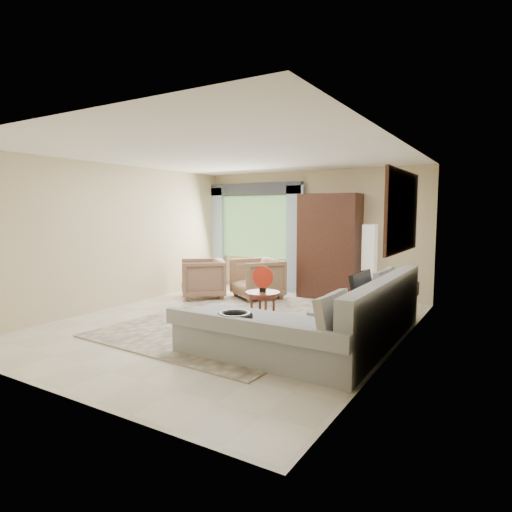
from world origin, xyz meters
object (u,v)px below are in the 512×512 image
Objects in this scene: sectional_sofa at (335,324)px; tv_screen at (362,290)px; coffee_table at (263,308)px; armchair_left at (203,278)px; armoire at (329,246)px; potted_plant at (209,277)px; floor_lamp at (369,263)px; armchair_right at (257,279)px.

sectional_sofa is 0.58m from tv_screen.
tv_screen is 1.39× the size of coffee_table.
armchair_left is 0.41× the size of armoire.
armoire is (2.71, 0.45, 0.79)m from potted_plant.
armchair_left reaches higher than coffee_table.
armoire is 0.86m from floor_lamp.
floor_lamp reaches higher than sectional_sofa.
coffee_table is 0.35× the size of floor_lamp.
sectional_sofa is 1.65× the size of armoire.
armchair_left is at bearing -155.09° from floor_lamp.
potted_plant is (-4.21, 2.18, -0.46)m from tv_screen.
tv_screen is 0.83× the size of armchair_right.
armchair_right reaches higher than coffee_table.
armchair_left is (-3.42, 1.57, 0.11)m from sectional_sofa.
tv_screen reaches higher than coffee_table.
floor_lamp is (2.99, 1.39, 0.35)m from armchair_left.
potted_plant is (-0.52, 0.88, -0.13)m from armchair_left.
potted_plant is 3.58m from floor_lamp.
tv_screen reaches higher than armchair_right.
tv_screen is at bearing -75.43° from floor_lamp.
potted_plant is 0.35× the size of floor_lamp.
sectional_sofa is 3.03m from floor_lamp.
tv_screen reaches higher than armchair_left.
armchair_right reaches higher than armchair_left.
armoire reaches higher than potted_plant.
coffee_table is 2.47m from armchair_left.
armchair_left is 0.98× the size of armchair_right.
sectional_sofa is 3.77m from armchair_left.
coffee_table is at bearing 177.64° from tv_screen.
floor_lamp reaches higher than armchair_left.
armchair_right is 2.22m from floor_lamp.
armchair_left is 0.58× the size of floor_lamp.
tv_screen is 3.05m from armoire.
tv_screen reaches higher than sectional_sofa.
armoire is at bearing 88.65° from coffee_table.
sectional_sofa reaches higher than armchair_left.
coffee_table is 1.02× the size of potted_plant.
coffee_table is 0.60× the size of armchair_right.
sectional_sofa is 6.64× the size of potted_plant.
coffee_table is at bearing 18.35° from armchair_left.
coffee_table is 2.81m from floor_lamp.
tv_screen is 0.35× the size of armoire.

